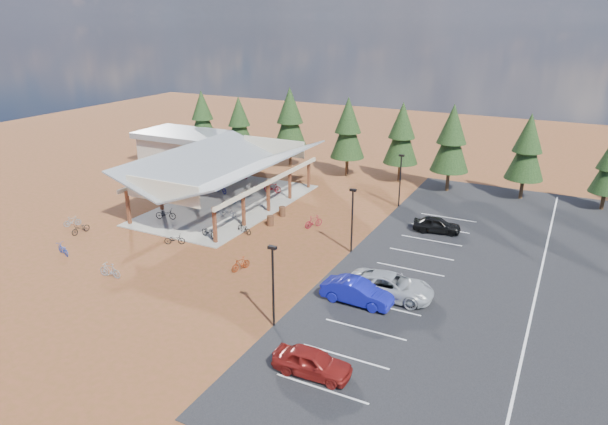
# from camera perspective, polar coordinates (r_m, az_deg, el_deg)

# --- Properties ---
(ground) EXTENTS (140.00, 140.00, 0.00)m
(ground) POSITION_cam_1_polar(r_m,az_deg,el_deg) (42.75, -2.28, -3.89)
(ground) COLOR brown
(ground) RESTS_ON ground
(asphalt_lot) EXTENTS (27.00, 44.00, 0.04)m
(asphalt_lot) POSITION_cam_1_polar(r_m,az_deg,el_deg) (40.86, 23.45, -6.80)
(asphalt_lot) COLOR black
(asphalt_lot) RESTS_ON ground
(concrete_pad) EXTENTS (10.60, 18.60, 0.10)m
(concrete_pad) POSITION_cam_1_polar(r_m,az_deg,el_deg) (53.26, -8.01, 0.89)
(concrete_pad) COLOR gray
(concrete_pad) RESTS_ON ground
(bike_pavilion) EXTENTS (11.65, 19.40, 4.97)m
(bike_pavilion) POSITION_cam_1_polar(r_m,az_deg,el_deg) (52.17, -8.21, 4.81)
(bike_pavilion) COLOR #542C18
(bike_pavilion) RESTS_ON concrete_pad
(outbuilding) EXTENTS (11.00, 7.00, 3.90)m
(outbuilding) POSITION_cam_1_polar(r_m,az_deg,el_deg) (69.37, -12.48, 6.79)
(outbuilding) COLOR #ADA593
(outbuilding) RESTS_ON ground
(lamp_post_0) EXTENTS (0.50, 0.25, 5.14)m
(lamp_post_0) POSITION_cam_1_polar(r_m,az_deg,el_deg) (31.39, -3.29, -7.17)
(lamp_post_0) COLOR black
(lamp_post_0) RESTS_ON ground
(lamp_post_1) EXTENTS (0.50, 0.25, 5.14)m
(lamp_post_1) POSITION_cam_1_polar(r_m,az_deg,el_deg) (41.31, 5.10, -0.38)
(lamp_post_1) COLOR black
(lamp_post_1) RESTS_ON ground
(lamp_post_2) EXTENTS (0.50, 0.25, 5.14)m
(lamp_post_2) POSITION_cam_1_polar(r_m,az_deg,el_deg) (52.11, 10.10, 3.71)
(lamp_post_2) COLOR black
(lamp_post_2) RESTS_ON ground
(trash_bin_0) EXTENTS (0.60, 0.60, 0.90)m
(trash_bin_0) POSITION_cam_1_polar(r_m,az_deg,el_deg) (47.43, -3.56, -0.86)
(trash_bin_0) COLOR #4B2C1A
(trash_bin_0) RESTS_ON ground
(trash_bin_1) EXTENTS (0.60, 0.60, 0.90)m
(trash_bin_1) POSITION_cam_1_polar(r_m,az_deg,el_deg) (49.62, -2.31, 0.12)
(trash_bin_1) COLOR #4B2C1A
(trash_bin_1) RESTS_ON ground
(pine_0) EXTENTS (3.62, 3.62, 8.43)m
(pine_0) POSITION_cam_1_polar(r_m,az_deg,el_deg) (72.27, -10.65, 9.96)
(pine_0) COLOR #382314
(pine_0) RESTS_ON ground
(pine_1) EXTENTS (3.50, 3.50, 8.16)m
(pine_1) POSITION_cam_1_polar(r_m,az_deg,el_deg) (68.09, -6.84, 9.42)
(pine_1) COLOR #382314
(pine_1) RESTS_ON ground
(pine_2) EXTENTS (4.10, 4.10, 9.55)m
(pine_2) POSITION_cam_1_polar(r_m,az_deg,el_deg) (65.25, -1.49, 9.85)
(pine_2) COLOR #382314
(pine_2) RESTS_ON ground
(pine_3) EXTENTS (3.86, 3.86, 9.00)m
(pine_3) POSITION_cam_1_polar(r_m,az_deg,el_deg) (61.34, 4.65, 8.82)
(pine_3) COLOR #382314
(pine_3) RESTS_ON ground
(pine_4) EXTENTS (3.77, 3.77, 8.79)m
(pine_4) POSITION_cam_1_polar(r_m,az_deg,el_deg) (59.85, 10.26, 8.17)
(pine_4) COLOR #382314
(pine_4) RESTS_ON ground
(pine_5) EXTENTS (3.91, 3.91, 9.12)m
(pine_5) POSITION_cam_1_polar(r_m,az_deg,el_deg) (57.50, 15.27, 7.51)
(pine_5) COLOR #382314
(pine_5) RESTS_ON ground
(pine_6) EXTENTS (3.70, 3.70, 8.62)m
(pine_6) POSITION_cam_1_polar(r_m,az_deg,el_deg) (57.34, 22.47, 6.35)
(pine_6) COLOR #382314
(pine_6) RESTS_ON ground
(bike_0) EXTENTS (2.01, 1.25, 1.00)m
(bike_0) POSITION_cam_1_polar(r_m,az_deg,el_deg) (50.06, -14.34, -0.15)
(bike_0) COLOR black
(bike_0) RESTS_ON concrete_pad
(bike_1) EXTENTS (1.61, 0.61, 0.94)m
(bike_1) POSITION_cam_1_polar(r_m,az_deg,el_deg) (53.05, -11.70, 1.18)
(bike_1) COLOR gray
(bike_1) RESTS_ON concrete_pad
(bike_2) EXTENTS (1.97, 1.23, 0.98)m
(bike_2) POSITION_cam_1_polar(r_m,az_deg,el_deg) (56.48, -8.74, 2.54)
(bike_2) COLOR navy
(bike_2) RESTS_ON concrete_pad
(bike_3) EXTENTS (1.74, 0.62, 1.02)m
(bike_3) POSITION_cam_1_polar(r_m,az_deg,el_deg) (61.18, -6.68, 4.02)
(bike_3) COLOR maroon
(bike_3) RESTS_ON concrete_pad
(bike_4) EXTENTS (1.88, 1.08, 0.94)m
(bike_4) POSITION_cam_1_polar(r_m,az_deg,el_deg) (45.25, -10.00, -2.03)
(bike_4) COLOR black
(bike_4) RESTS_ON concrete_pad
(bike_5) EXTENTS (1.85, 0.64, 1.09)m
(bike_5) POSITION_cam_1_polar(r_m,az_deg,el_deg) (49.57, -8.03, 0.15)
(bike_5) COLOR gray
(bike_5) RESTS_ON concrete_pad
(bike_6) EXTENTS (1.53, 0.57, 0.80)m
(bike_6) POSITION_cam_1_polar(r_m,az_deg,el_deg) (52.87, -6.95, 1.30)
(bike_6) COLOR navy
(bike_6) RESTS_ON concrete_pad
(bike_7) EXTENTS (1.91, 0.93, 1.10)m
(bike_7) POSITION_cam_1_polar(r_m,az_deg,el_deg) (55.98, -3.33, 2.65)
(bike_7) COLOR maroon
(bike_7) RESTS_ON concrete_pad
(bike_8) EXTENTS (0.72, 1.79, 0.92)m
(bike_8) POSITION_cam_1_polar(r_m,az_deg,el_deg) (49.33, -22.46, -1.56)
(bike_8) COLOR black
(bike_8) RESTS_ON ground
(bike_9) EXTENTS (1.13, 1.48, 0.89)m
(bike_9) POSITION_cam_1_polar(r_m,az_deg,el_deg) (51.36, -23.21, -0.86)
(bike_9) COLOR gray
(bike_9) RESTS_ON ground
(bike_10) EXTENTS (1.83, 1.10, 0.91)m
(bike_10) POSITION_cam_1_polar(r_m,az_deg,el_deg) (45.56, -24.04, -3.54)
(bike_10) COLOR #18359E
(bike_10) RESTS_ON ground
(bike_11) EXTENTS (0.94, 1.73, 1.00)m
(bike_11) POSITION_cam_1_polar(r_m,az_deg,el_deg) (39.40, -6.69, -5.39)
(bike_11) COLOR maroon
(bike_11) RESTS_ON ground
(bike_12) EXTENTS (1.74, 1.29, 0.87)m
(bike_12) POSITION_cam_1_polar(r_m,az_deg,el_deg) (44.71, -13.47, -2.75)
(bike_12) COLOR black
(bike_12) RESTS_ON ground
(bike_13) EXTENTS (1.82, 0.64, 1.08)m
(bike_13) POSITION_cam_1_polar(r_m,az_deg,el_deg) (40.46, -19.75, -5.74)
(bike_13) COLOR gray
(bike_13) RESTS_ON ground
(bike_15) EXTENTS (1.30, 1.85, 1.10)m
(bike_15) POSITION_cam_1_polar(r_m,az_deg,el_deg) (46.85, 1.02, -0.96)
(bike_15) COLOR maroon
(bike_15) RESTS_ON ground
(bike_16) EXTENTS (1.86, 1.16, 0.92)m
(bike_16) POSITION_cam_1_polar(r_m,az_deg,el_deg) (45.90, -6.32, -1.66)
(bike_16) COLOR black
(bike_16) RESTS_ON ground
(car_0) EXTENTS (4.20, 1.84, 1.41)m
(car_0) POSITION_cam_1_polar(r_m,az_deg,el_deg) (28.53, 0.87, -15.45)
(car_0) COLOR maroon
(car_0) RESTS_ON asphalt_lot
(car_1) EXTENTS (4.68, 1.74, 1.53)m
(car_1) POSITION_cam_1_polar(r_m,az_deg,el_deg) (34.90, 5.62, -8.31)
(car_1) COLOR #101591
(car_1) RESTS_ON asphalt_lot
(car_2) EXTENTS (5.71, 2.85, 1.55)m
(car_2) POSITION_cam_1_polar(r_m,az_deg,el_deg) (35.88, 9.11, -7.62)
(car_2) COLOR #AAAEB3
(car_2) RESTS_ON asphalt_lot
(car_4) EXTENTS (4.14, 2.24, 1.34)m
(car_4) POSITION_cam_1_polar(r_m,az_deg,el_deg) (47.07, 13.81, -1.25)
(car_4) COLOR black
(car_4) RESTS_ON asphalt_lot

